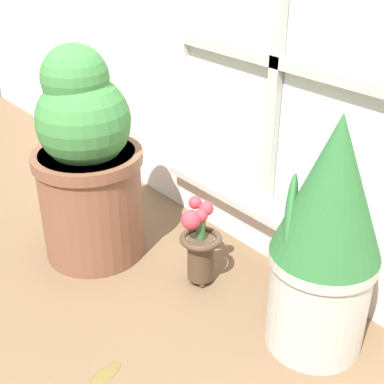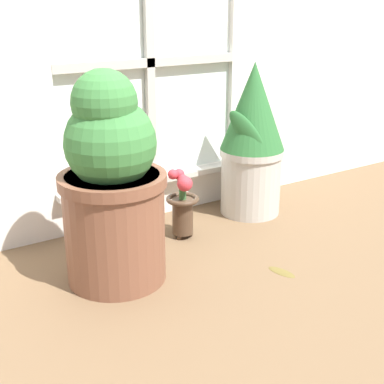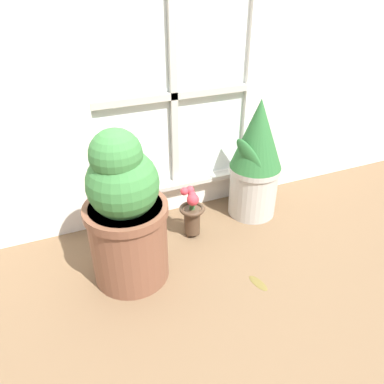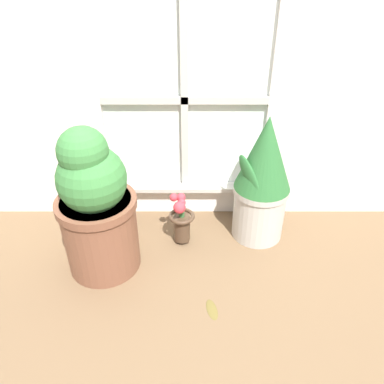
% 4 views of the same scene
% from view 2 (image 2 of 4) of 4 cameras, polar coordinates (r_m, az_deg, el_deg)
% --- Properties ---
extents(ground_plane, '(10.00, 10.00, 0.00)m').
position_cam_2_polar(ground_plane, '(1.88, 5.81, -8.88)').
color(ground_plane, brown).
extents(potted_plant_left, '(0.35, 0.35, 0.71)m').
position_cam_2_polar(potted_plant_left, '(1.74, -8.51, 0.64)').
color(potted_plant_left, brown).
rests_on(potted_plant_left, ground_plane).
extents(potted_plant_right, '(0.28, 0.28, 0.66)m').
position_cam_2_polar(potted_plant_right, '(2.31, 6.45, 5.66)').
color(potted_plant_right, '#B7B2A8').
rests_on(potted_plant_right, ground_plane).
extents(flower_vase, '(0.13, 0.13, 0.29)m').
position_cam_2_polar(flower_vase, '(2.10, -1.04, -1.27)').
color(flower_vase, '#473323').
rests_on(flower_vase, ground_plane).
extents(fallen_leaf, '(0.07, 0.12, 0.01)m').
position_cam_2_polar(fallen_leaf, '(1.91, 9.55, -8.33)').
color(fallen_leaf, brown).
rests_on(fallen_leaf, ground_plane).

